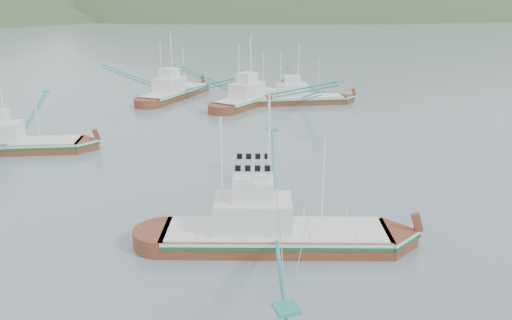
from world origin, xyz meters
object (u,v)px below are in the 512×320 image
object	(u,v)px
bg_boat_right	(300,93)
bg_boat_extra	(174,83)
bg_boat_far	(252,88)
bg_boat_left	(11,135)
main_boat	(274,216)

from	to	relation	value
bg_boat_right	bg_boat_extra	world-z (taller)	bg_boat_extra
bg_boat_right	bg_boat_far	bearing A→B (deg)	175.75
bg_boat_left	bg_boat_far	bearing A→B (deg)	39.27
bg_boat_far	bg_boat_right	world-z (taller)	bg_boat_far
bg_boat_extra	bg_boat_far	bearing A→B (deg)	-88.74
main_boat	bg_boat_right	bearing A→B (deg)	83.76
main_boat	bg_boat_far	xyz separation A→B (m)	(12.55, 44.35, 0.31)
main_boat	bg_boat_far	distance (m)	46.09
bg_boat_extra	main_boat	bearing A→B (deg)	-141.81
bg_boat_right	bg_boat_left	distance (m)	41.18
bg_boat_far	bg_boat_right	size ratio (longest dim) A/B	1.01
bg_boat_extra	bg_boat_right	bearing A→B (deg)	-80.40
bg_boat_left	main_boat	bearing A→B (deg)	-43.44
bg_boat_far	bg_boat_extra	world-z (taller)	same
bg_boat_far	bg_boat_left	world-z (taller)	bg_boat_far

